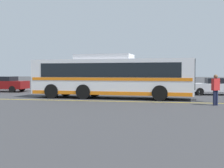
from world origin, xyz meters
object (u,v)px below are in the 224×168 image
(parked_car_1, at_px, (66,85))
(parked_car_2, at_px, (135,86))
(parked_car_0, at_px, (4,84))
(parked_car_3, at_px, (218,86))
(transit_bus, at_px, (112,76))
(pedestrian_0, at_px, (216,88))

(parked_car_1, relative_size, parked_car_2, 0.93)
(parked_car_0, distance_m, parked_car_3, 19.12)
(transit_bus, relative_size, parked_car_1, 2.80)
(transit_bus, height_order, parked_car_0, transit_bus)
(parked_car_0, bearing_deg, pedestrian_0, -116.50)
(transit_bus, xyz_separation_m, parked_car_3, (7.72, 5.06, -0.85))
(parked_car_2, bearing_deg, parked_car_0, -96.23)
(parked_car_0, xyz_separation_m, parked_car_1, (6.07, -0.00, -0.04))
(parked_car_0, relative_size, parked_car_3, 0.86)
(parked_car_1, distance_m, pedestrian_0, 14.69)
(parked_car_0, distance_m, parked_car_2, 12.42)
(transit_bus, distance_m, parked_car_1, 7.49)
(parked_car_0, relative_size, parked_car_1, 1.04)
(pedestrian_0, bearing_deg, parked_car_3, 45.54)
(parked_car_2, distance_m, parked_car_3, 6.70)
(parked_car_3, bearing_deg, parked_car_1, 85.41)
(parked_car_0, bearing_deg, parked_car_2, -92.21)
(parked_car_1, height_order, parked_car_3, parked_car_1)
(parked_car_3, bearing_deg, transit_bus, 119.27)
(parked_car_0, distance_m, parked_car_1, 6.07)
(parked_car_0, height_order, parked_car_3, parked_car_0)
(parked_car_1, bearing_deg, parked_car_0, -86.72)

